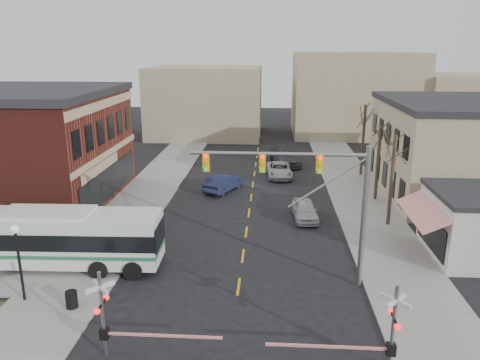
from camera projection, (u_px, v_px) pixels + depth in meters
name	position (u px, v px, depth m)	size (l,w,h in m)	color
ground	(236.00, 306.00, 24.19)	(160.00, 160.00, 0.00)	black
sidewalk_west	(151.00, 188.00, 43.95)	(5.00, 60.00, 0.12)	gray
sidewalk_east	(356.00, 192.00, 42.73)	(5.00, 60.00, 0.12)	gray
tree_east_a	(392.00, 181.00, 34.05)	(0.28, 0.28, 6.75)	#382B21
tree_east_b	(378.00, 164.00, 39.84)	(0.28, 0.28, 6.30)	#382B21
tree_east_c	(363.00, 140.00, 47.37)	(0.28, 0.28, 7.20)	#382B21
transit_bus	(49.00, 237.00, 27.95)	(13.42, 3.35, 3.43)	silver
traffic_signal_mast	(316.00, 187.00, 24.89)	(9.47, 0.30, 8.00)	gray
rr_crossing_west	(113.00, 316.00, 19.78)	(5.60, 1.36, 4.00)	gray
rr_crossing_east	(382.00, 330.00, 18.78)	(5.60, 1.36, 4.00)	gray
street_lamp	(17.00, 247.00, 23.74)	(0.44, 0.44, 4.20)	black
trash_bin	(72.00, 299.00, 23.74)	(0.60, 0.60, 0.89)	black
car_a	(305.00, 210.00, 36.13)	(1.74, 4.32, 1.47)	#BCBCC1
car_b	(224.00, 183.00, 43.14)	(1.67, 4.78, 1.57)	#181F3D
car_c	(279.00, 170.00, 47.81)	(2.39, 5.18, 1.44)	#B1B1B1
car_d	(285.00, 157.00, 52.71)	(2.40, 5.90, 1.71)	#3E3D42
pedestrian_near	(101.00, 245.00, 29.05)	(0.66, 0.43, 1.80)	#4D413D
pedestrian_far	(80.00, 225.00, 32.11)	(0.93, 0.73, 1.92)	#323B58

